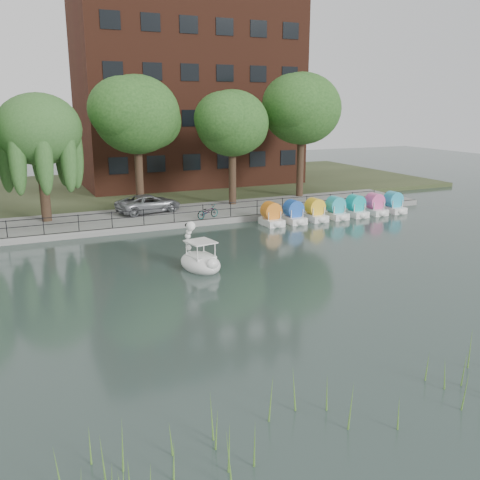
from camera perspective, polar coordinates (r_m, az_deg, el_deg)
ground_plane at (r=23.27m, az=2.97°, el=-5.48°), size 120.00×120.00×0.00m
promenade at (r=37.61m, az=-8.29°, el=2.47°), size 40.00×6.00×0.40m
kerb at (r=34.85m, az=-6.92°, el=1.56°), size 40.00×0.25×0.40m
land_strip at (r=51.01m, az=-12.75°, el=5.39°), size 60.00×22.00×0.36m
railing at (r=34.84m, az=-7.07°, el=3.14°), size 32.00×0.05×1.00m
apartment_building at (r=52.26m, az=-5.50°, el=15.99°), size 20.00×10.07×18.00m
willow_mid at (r=36.52m, az=-20.67°, el=10.93°), size 5.32×5.32×8.15m
broadleaf_center at (r=38.49m, az=-10.99°, el=12.93°), size 6.00×6.00×9.25m
broadleaf_right at (r=40.28m, az=-0.83°, el=12.29°), size 5.40×5.40×8.32m
broadleaf_far at (r=44.13m, az=6.61°, el=13.70°), size 6.30×6.30×9.71m
minivan at (r=38.12m, az=-9.72°, el=4.00°), size 3.48×5.65×1.46m
bicycle at (r=35.82m, az=-3.47°, el=3.13°), size 1.10×1.82×1.00m
swan_boat at (r=26.22m, az=-4.32°, el=-2.06°), size 2.09×2.88×2.23m
pedal_boat_row at (r=38.17m, az=10.18°, el=3.19°), size 11.35×1.70×1.40m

